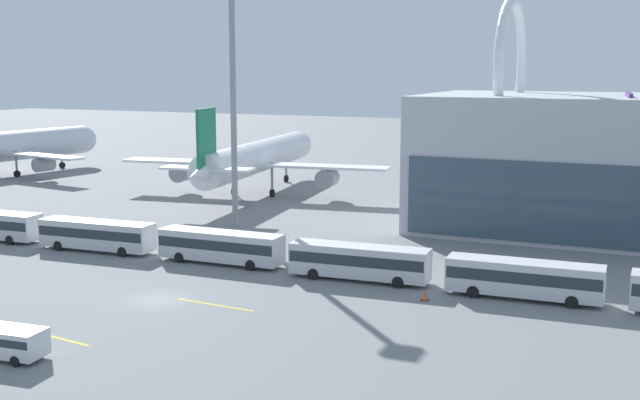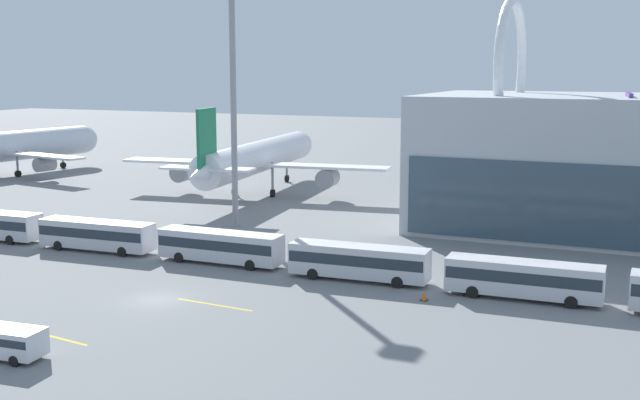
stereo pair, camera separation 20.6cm
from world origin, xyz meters
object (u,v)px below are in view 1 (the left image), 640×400
airliner_at_gate_near (8,147)px  airliner_parked_remote (615,173)px  traffic_cone_1 (425,296)px  airliner_at_gate_far (254,159)px  service_van_foreground (6,340)px  floodlight_mast (233,87)px  shuttle_bus_3 (359,260)px  shuttle_bus_1 (97,233)px  shuttle_bus_4 (524,277)px  shuttle_bus_2 (221,245)px

airliner_at_gate_near → airliner_parked_remote: bearing=-78.4°
airliner_parked_remote → traffic_cone_1: airliner_parked_remote is taller
airliner_at_gate_far → airliner_parked_remote: airliner_parked_remote is taller
service_van_foreground → floodlight_mast: floodlight_mast is taller
airliner_at_gate_far → shuttle_bus_3: 47.75m
airliner_at_gate_near → shuttle_bus_1: size_ratio=3.00×
shuttle_bus_3 → shuttle_bus_4: (13.96, -0.03, 0.00)m
shuttle_bus_4 → traffic_cone_1: 8.03m
airliner_at_gate_near → airliner_parked_remote: size_ratio=0.84×
shuttle_bus_2 → floodlight_mast: floodlight_mast is taller
traffic_cone_1 → shuttle_bus_3: bearing=152.7°
shuttle_bus_2 → shuttle_bus_1: bearing=-178.5°
traffic_cone_1 → floodlight_mast: bearing=144.8°
airliner_at_gate_far → airliner_at_gate_near: bearing=79.8°
shuttle_bus_2 → service_van_foreground: bearing=-90.1°
airliner_at_gate_far → traffic_cone_1: bearing=-144.8°
airliner_at_gate_far → shuttle_bus_4: (44.01, -36.98, -3.48)m
service_van_foreground → shuttle_bus_1: bearing=113.5°
airliner_at_gate_far → floodlight_mast: 24.58m
floodlight_mast → airliner_at_gate_far: bearing=112.5°
airliner_at_gate_far → service_van_foreground: size_ratio=8.28×
shuttle_bus_1 → floodlight_mast: 22.71m
airliner_at_gate_far → airliner_parked_remote: bearing=-90.1°
airliner_parked_remote → floodlight_mast: (-39.47, -26.43, 10.81)m
airliner_parked_remote → service_van_foreground: bearing=149.3°
airliner_at_gate_far → shuttle_bus_3: size_ratio=3.52×
shuttle_bus_3 → service_van_foreground: (-13.77, -26.45, -0.61)m
airliner_at_gate_far → shuttle_bus_4: size_ratio=3.53×
shuttle_bus_1 → airliner_at_gate_far: bearing=90.3°
airliner_parked_remote → shuttle_bus_2: size_ratio=3.58×
shuttle_bus_1 → shuttle_bus_4: size_ratio=1.00×
airliner_at_gate_far → shuttle_bus_1: size_ratio=3.52×
shuttle_bus_4 → traffic_cone_1: shuttle_bus_4 is taller
airliner_parked_remote → shuttle_bus_2: 53.27m
service_van_foreground → traffic_cone_1: bearing=43.2°
service_van_foreground → airliner_at_gate_near: bearing=129.7°
shuttle_bus_2 → shuttle_bus_3: size_ratio=0.99×
shuttle_bus_4 → floodlight_mast: bearing=153.3°
shuttle_bus_3 → service_van_foreground: size_ratio=2.35×
airliner_at_gate_near → floodlight_mast: 62.28m
airliner_at_gate_near → service_van_foreground: bearing=-126.0°
airliner_parked_remote → shuttle_bus_3: size_ratio=3.55×
service_van_foreground → traffic_cone_1: size_ratio=6.93×
shuttle_bus_1 → shuttle_bus_3: same height
shuttle_bus_4 → floodlight_mast: 41.63m
shuttle_bus_3 → floodlight_mast: (-21.56, 16.48, 14.10)m
airliner_parked_remote → service_van_foreground: 76.35m
airliner_at_gate_near → service_van_foreground: size_ratio=7.05×
shuttle_bus_1 → airliner_parked_remote: bearing=40.2°
airliner_at_gate_near → shuttle_bus_2: size_ratio=3.02×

